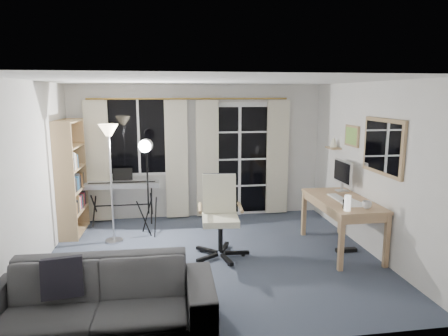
% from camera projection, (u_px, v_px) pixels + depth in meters
% --- Properties ---
extents(floor, '(4.50, 4.00, 0.02)m').
position_uv_depth(floor, '(212.00, 258.00, 5.52)').
color(floor, '#323949').
rests_on(floor, ground).
extents(window, '(1.20, 0.08, 1.40)m').
position_uv_depth(window, '(139.00, 136.00, 7.00)').
color(window, white).
rests_on(window, floor).
extents(french_door, '(1.32, 0.09, 2.11)m').
position_uv_depth(french_door, '(239.00, 160.00, 7.36)').
color(french_door, white).
rests_on(french_door, floor).
extents(curtains, '(3.60, 0.07, 2.13)m').
position_uv_depth(curtains, '(191.00, 159.00, 7.12)').
color(curtains, gold).
rests_on(curtains, floor).
extents(bookshelf, '(0.32, 0.86, 1.84)m').
position_uv_depth(bookshelf, '(69.00, 181.00, 6.34)').
color(bookshelf, '#A58357').
rests_on(bookshelf, floor).
extents(torchiere_lamp, '(0.31, 0.31, 1.80)m').
position_uv_depth(torchiere_lamp, '(109.00, 148.00, 5.86)').
color(torchiere_lamp, '#B2B2B7').
rests_on(torchiere_lamp, floor).
extents(keyboard_piano, '(1.25, 0.60, 0.90)m').
position_uv_depth(keyboard_piano, '(122.00, 185.00, 6.84)').
color(keyboard_piano, black).
rests_on(keyboard_piano, floor).
extents(studio_light, '(0.32, 0.33, 1.59)m').
position_uv_depth(studio_light, '(146.00, 157.00, 6.14)').
color(studio_light, black).
rests_on(studio_light, floor).
extents(office_chair, '(0.76, 0.78, 1.13)m').
position_uv_depth(office_chair, '(220.00, 208.00, 5.57)').
color(office_chair, black).
rests_on(office_chair, floor).
extents(desk, '(0.72, 1.42, 0.76)m').
position_uv_depth(desk, '(342.00, 205.00, 5.70)').
color(desk, tan).
rests_on(desk, floor).
extents(monitor, '(0.18, 0.55, 0.47)m').
position_uv_depth(monitor, '(343.00, 173.00, 6.09)').
color(monitor, silver).
rests_on(monitor, desk).
extents(desk_clutter, '(0.44, 0.86, 0.96)m').
position_uv_depth(desk_clutter, '(345.00, 215.00, 5.48)').
color(desk_clutter, white).
rests_on(desk_clutter, desk).
extents(mug, '(0.13, 0.10, 0.12)m').
position_uv_depth(mug, '(367.00, 204.00, 5.20)').
color(mug, silver).
rests_on(mug, desk).
extents(wall_mirror, '(0.04, 0.94, 0.74)m').
position_uv_depth(wall_mirror, '(383.00, 147.00, 5.22)').
color(wall_mirror, '#A58357').
rests_on(wall_mirror, floor).
extents(framed_print, '(0.03, 0.42, 0.32)m').
position_uv_depth(framed_print, '(352.00, 136.00, 6.09)').
color(framed_print, '#A58357').
rests_on(framed_print, floor).
extents(wall_shelf, '(0.16, 0.30, 0.18)m').
position_uv_depth(wall_shelf, '(333.00, 144.00, 6.60)').
color(wall_shelf, '#A58357').
rests_on(wall_shelf, floor).
extents(sofa, '(2.24, 0.70, 0.87)m').
position_uv_depth(sofa, '(95.00, 288.00, 3.74)').
color(sofa, '#333336').
rests_on(sofa, floor).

